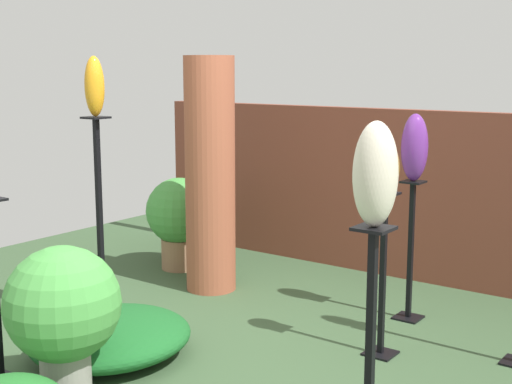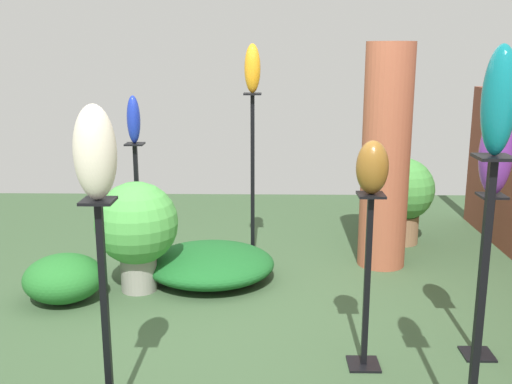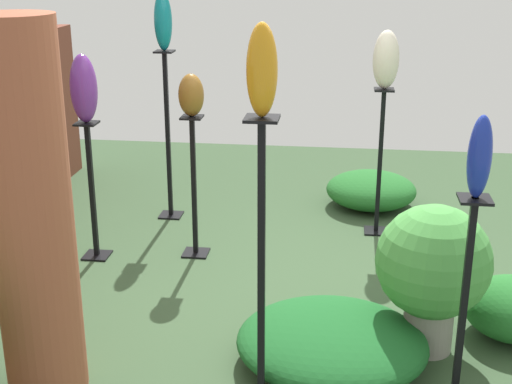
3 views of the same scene
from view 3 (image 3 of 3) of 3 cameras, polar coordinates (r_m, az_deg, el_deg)
name	(u,v)px [view 3 (image 3 of 3)]	position (r m, az deg, el deg)	size (l,w,h in m)	color
ground_plane	(291,298)	(5.05, 2.82, -8.47)	(8.00, 8.00, 0.00)	#385133
brick_pillar	(31,216)	(3.85, -17.58, -1.85)	(0.43, 0.43, 2.04)	#9E5138
pedestal_violet	(92,197)	(5.65, -12.95, -0.42)	(0.20, 0.20, 1.09)	black
pedestal_cobalt	(463,312)	(3.91, 16.23, -9.20)	(0.20, 0.20, 1.16)	black
pedestal_ivory	(380,169)	(6.05, 9.85, 1.86)	(0.20, 0.20, 1.25)	black
pedestal_amber	(261,283)	(3.59, 0.43, -7.31)	(0.20, 0.20, 1.59)	black
pedestal_bronze	(194,193)	(5.56, -4.97, -0.10)	(0.20, 0.20, 1.13)	black
pedestal_teal	(168,142)	(6.35, -7.04, 3.96)	(0.20, 0.20, 1.50)	black
art_vase_violet	(84,89)	(5.43, -13.61, 8.05)	(0.20, 0.20, 0.51)	#6B2D8C
art_vase_cobalt	(480,157)	(3.60, 17.45, 2.69)	(0.13, 0.12, 0.42)	#192D9E
art_vase_ivory	(386,60)	(5.85, 10.36, 10.38)	(0.20, 0.21, 0.47)	beige
art_vase_amber	(262,70)	(3.26, 0.48, 9.71)	(0.14, 0.14, 0.43)	orange
art_vase_bronze	(191,95)	(5.36, -5.21, 7.73)	(0.18, 0.19, 0.32)	brown
art_vase_teal	(163,21)	(6.16, -7.45, 13.41)	(0.16, 0.15, 0.49)	#0F727A
potted_plant_near_pillar	(433,267)	(4.34, 13.97, -5.81)	(0.68, 0.68, 0.92)	gray
foliage_bed_east	(332,342)	(4.28, 6.08, -11.84)	(1.05, 1.12, 0.29)	#195923
foliage_bed_center	(371,190)	(6.79, 9.19, 0.16)	(0.82, 0.84, 0.32)	#236B28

